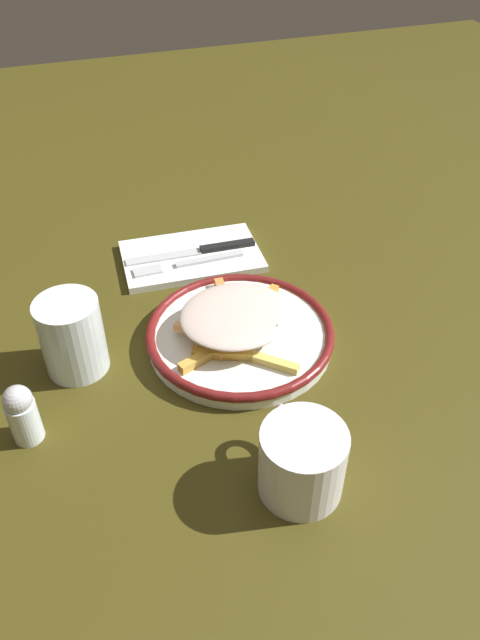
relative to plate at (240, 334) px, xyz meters
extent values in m
plane|color=#3D3610|center=(0.00, 0.00, -0.01)|extent=(2.60, 2.60, 0.00)
cylinder|color=white|center=(0.00, 0.00, 0.00)|extent=(0.25, 0.25, 0.02)
torus|color=maroon|center=(0.00, 0.00, 0.01)|extent=(0.25, 0.25, 0.01)
cube|color=gold|center=(-0.02, 0.03, 0.01)|extent=(0.02, 0.07, 0.01)
cube|color=gold|center=(-0.04, 0.04, 0.01)|extent=(0.04, 0.08, 0.01)
cube|color=gold|center=(0.04, -0.04, 0.01)|extent=(0.07, 0.07, 0.01)
cube|color=gold|center=(0.03, 0.03, 0.01)|extent=(0.04, 0.07, 0.01)
cube|color=#D38540|center=(0.07, 0.00, 0.01)|extent=(0.07, 0.02, 0.01)
cube|color=#F6C252|center=(0.00, -0.01, 0.01)|extent=(0.06, 0.07, 0.01)
cube|color=gold|center=(0.03, -0.03, 0.01)|extent=(0.08, 0.04, 0.01)
cube|color=#DC9143|center=(0.02, 0.01, 0.01)|extent=(0.07, 0.04, 0.01)
cube|color=#DFB155|center=(-0.01, -0.04, 0.02)|extent=(0.06, 0.04, 0.01)
cube|color=gold|center=(0.05, 0.02, 0.01)|extent=(0.04, 0.08, 0.01)
cube|color=gold|center=(-0.04, 0.06, 0.01)|extent=(0.04, 0.08, 0.01)
cube|color=#E6B265|center=(0.03, -0.02, 0.01)|extent=(0.04, 0.06, 0.01)
cube|color=#E3B853|center=(0.01, 0.03, 0.03)|extent=(0.08, 0.06, 0.01)
cube|color=#E0C759|center=(-0.08, -0.02, 0.01)|extent=(0.05, 0.05, 0.01)
cube|color=#F7B766|center=(0.00, 0.06, 0.02)|extent=(0.05, 0.06, 0.01)
cube|color=#EDA74F|center=(-0.02, 0.01, 0.01)|extent=(0.06, 0.07, 0.01)
ellipsoid|color=beige|center=(0.00, 0.01, 0.04)|extent=(0.15, 0.16, 0.02)
cube|color=#39702E|center=(0.02, -0.01, 0.04)|extent=(0.00, 0.00, 0.00)
cube|color=#356030|center=(-0.01, -0.03, 0.04)|extent=(0.00, 0.00, 0.00)
cube|color=#346025|center=(0.00, 0.00, 0.04)|extent=(0.00, 0.00, 0.00)
cube|color=#346530|center=(0.00, -0.04, 0.04)|extent=(0.00, 0.00, 0.00)
cube|color=#2D5B37|center=(-0.04, -0.03, 0.04)|extent=(0.00, 0.00, 0.00)
cube|color=#326B30|center=(-0.01, 0.00, 0.04)|extent=(0.00, 0.00, 0.00)
cube|color=#2F582E|center=(0.03, -0.01, 0.04)|extent=(0.00, 0.00, 0.00)
cube|color=white|center=(0.21, 0.01, -0.01)|extent=(0.15, 0.23, 0.01)
cube|color=silver|center=(0.18, -0.01, 0.00)|extent=(0.01, 0.11, 0.00)
cube|color=silver|center=(0.19, 0.09, 0.00)|extent=(0.02, 0.04, 0.00)
cube|color=black|center=(0.21, -0.05, 0.00)|extent=(0.02, 0.09, 0.01)
cube|color=silver|center=(0.22, 0.05, 0.00)|extent=(0.02, 0.12, 0.00)
cylinder|color=silver|center=(0.02, 0.21, 0.04)|extent=(0.08, 0.08, 0.10)
cylinder|color=white|center=(-0.24, 0.01, 0.03)|extent=(0.09, 0.09, 0.08)
torus|color=white|center=(-0.19, 0.01, 0.03)|extent=(0.05, 0.01, 0.05)
cylinder|color=silver|center=(-0.07, 0.28, 0.01)|extent=(0.03, 0.03, 0.06)
sphere|color=#B7BABF|center=(-0.07, 0.28, 0.05)|extent=(0.03, 0.03, 0.03)
camera|label=1|loc=(-0.58, 0.20, 0.54)|focal=33.97mm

